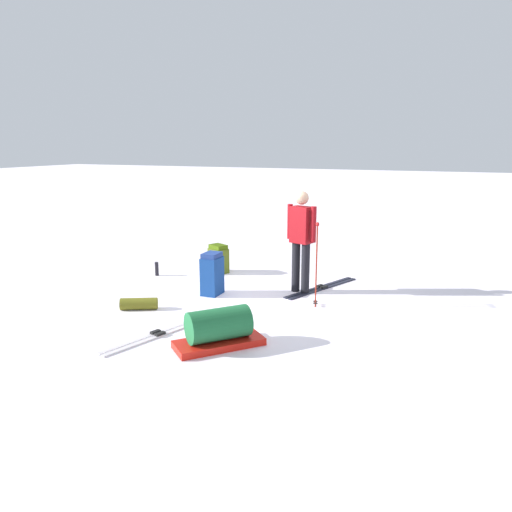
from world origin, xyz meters
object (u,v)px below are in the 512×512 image
(ski_poles_planted_near, at_px, (317,260))
(gear_sled, at_px, (219,329))
(skier_standing, at_px, (301,236))
(ski_pair_far, at_px, (322,288))
(backpack_bright, at_px, (212,274))
(thermos_bottle, at_px, (157,269))
(ski_pair_near, at_px, (158,334))
(backpack_large_dark, at_px, (218,259))
(sleeping_mat_rolled, at_px, (139,304))

(ski_poles_planted_near, height_order, gear_sled, ski_poles_planted_near)
(skier_standing, distance_m, ski_pair_far, 1.04)
(skier_standing, relative_size, ski_poles_planted_near, 1.31)
(skier_standing, height_order, gear_sled, skier_standing)
(backpack_bright, relative_size, ski_poles_planted_near, 0.54)
(skier_standing, distance_m, thermos_bottle, 2.96)
(ski_pair_near, bearing_deg, backpack_large_dark, -167.06)
(gear_sled, distance_m, sleeping_mat_rolled, 1.92)
(ski_pair_far, distance_m, gear_sled, 2.98)
(thermos_bottle, bearing_deg, ski_poles_planted_near, 80.00)
(backpack_large_dark, distance_m, ski_poles_planted_near, 2.64)
(skier_standing, xyz_separation_m, gear_sled, (2.58, -0.22, -0.73))
(backpack_large_dark, distance_m, thermos_bottle, 1.18)
(ski_poles_planted_near, bearing_deg, thermos_bottle, -100.00)
(ski_poles_planted_near, bearing_deg, ski_pair_near, -38.64)
(skier_standing, bearing_deg, sleeping_mat_rolled, -47.62)
(skier_standing, xyz_separation_m, backpack_large_dark, (-0.62, -1.86, -0.68))
(skier_standing, xyz_separation_m, ski_poles_planted_near, (0.61, 0.44, -0.23))
(ski_pair_far, xyz_separation_m, thermos_bottle, (0.38, -3.12, 0.12))
(sleeping_mat_rolled, bearing_deg, skier_standing, 132.38)
(thermos_bottle, bearing_deg, skier_standing, 90.55)
(ski_poles_planted_near, bearing_deg, gear_sled, -18.62)
(backpack_bright, xyz_separation_m, gear_sled, (1.89, 1.09, -0.12))
(skier_standing, distance_m, ski_poles_planted_near, 0.78)
(gear_sled, height_order, thermos_bottle, gear_sled)
(skier_standing, bearing_deg, gear_sled, -4.95)
(ski_pair_far, height_order, backpack_large_dark, backpack_large_dark)
(ski_pair_far, height_order, thermos_bottle, thermos_bottle)
(ski_pair_near, relative_size, ski_poles_planted_near, 1.29)
(ski_pair_far, distance_m, thermos_bottle, 3.14)
(backpack_large_dark, bearing_deg, ski_pair_near, 12.94)
(gear_sled, bearing_deg, backpack_large_dark, -152.91)
(backpack_bright, bearing_deg, gear_sled, 29.81)
(backpack_large_dark, height_order, backpack_bright, backpack_bright)
(backpack_bright, bearing_deg, ski_pair_near, 5.54)
(ski_poles_planted_near, xyz_separation_m, sleeping_mat_rolled, (1.19, -2.41, -0.63))
(skier_standing, relative_size, gear_sled, 1.52)
(thermos_bottle, bearing_deg, sleeping_mat_rolled, 26.13)
(gear_sled, distance_m, thermos_bottle, 3.65)
(sleeping_mat_rolled, bearing_deg, ski_pair_near, 47.79)
(backpack_large_dark, bearing_deg, ski_pair_far, 82.91)
(ski_pair_far, xyz_separation_m, gear_sled, (2.93, -0.50, 0.21))
(ski_pair_near, xyz_separation_m, backpack_large_dark, (-3.19, -0.73, 0.26))
(ski_poles_planted_near, bearing_deg, backpack_bright, -87.51)
(sleeping_mat_rolled, bearing_deg, backpack_bright, 149.31)
(backpack_bright, distance_m, gear_sled, 2.19)
(skier_standing, distance_m, gear_sled, 2.69)
(skier_standing, height_order, ski_poles_planted_near, skier_standing)
(ski_poles_planted_near, bearing_deg, ski_pair_far, -170.37)
(backpack_large_dark, relative_size, gear_sled, 0.50)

